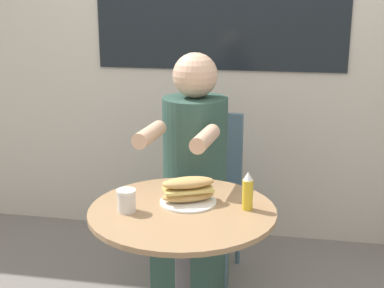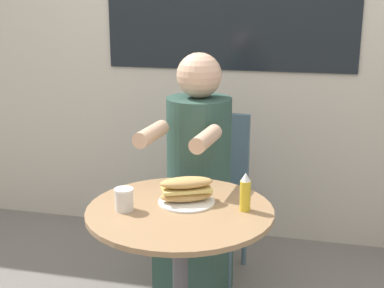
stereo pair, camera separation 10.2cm
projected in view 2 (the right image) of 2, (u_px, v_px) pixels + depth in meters
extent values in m
cube|color=beige|center=(239.00, 9.00, 3.11)|extent=(8.00, 0.08, 2.80)
cylinder|color=#997551|center=(180.00, 211.00, 2.02)|extent=(0.71, 0.71, 0.02)
cube|color=slate|center=(208.00, 198.00, 2.83)|extent=(0.42, 0.42, 0.02)
cube|color=slate|center=(218.00, 150.00, 2.93)|extent=(0.35, 0.07, 0.42)
cylinder|color=slate|center=(229.00, 256.00, 2.69)|extent=(0.03, 0.03, 0.43)
cylinder|color=slate|center=(168.00, 246.00, 2.79)|extent=(0.03, 0.03, 0.43)
cylinder|color=slate|center=(245.00, 229.00, 2.99)|extent=(0.03, 0.03, 0.43)
cylinder|color=slate|center=(189.00, 221.00, 3.09)|extent=(0.03, 0.03, 0.43)
cube|color=#2D4C42|center=(195.00, 259.00, 2.63)|extent=(0.33, 0.41, 0.45)
cylinder|color=#2D4C42|center=(199.00, 157.00, 2.54)|extent=(0.31, 0.31, 0.57)
sphere|color=#D6A889|center=(199.00, 75.00, 2.44)|extent=(0.21, 0.21, 0.21)
cylinder|color=#D6A889|center=(206.00, 139.00, 2.21)|extent=(0.09, 0.25, 0.07)
cylinder|color=#D6A889|center=(151.00, 134.00, 2.28)|extent=(0.09, 0.25, 0.07)
cylinder|color=white|center=(186.00, 202.00, 2.07)|extent=(0.22, 0.22, 0.01)
ellipsoid|color=tan|center=(186.00, 196.00, 2.07)|extent=(0.22, 0.16, 0.04)
cube|color=#D6BC66|center=(186.00, 189.00, 2.06)|extent=(0.21, 0.16, 0.01)
ellipsoid|color=tan|center=(186.00, 183.00, 2.05)|extent=(0.22, 0.16, 0.04)
cylinder|color=silver|center=(124.00, 201.00, 1.99)|extent=(0.07, 0.07, 0.08)
cylinder|color=white|center=(124.00, 190.00, 1.98)|extent=(0.07, 0.07, 0.01)
cylinder|color=gold|center=(245.00, 196.00, 1.98)|extent=(0.04, 0.04, 0.12)
cone|color=white|center=(246.00, 177.00, 1.96)|extent=(0.04, 0.04, 0.03)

